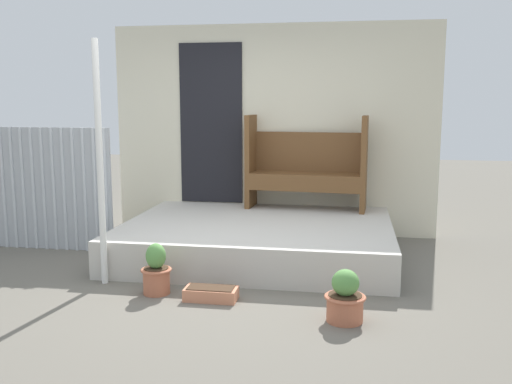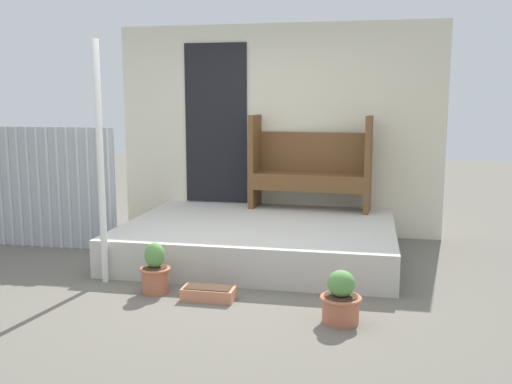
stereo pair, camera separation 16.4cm
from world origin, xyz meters
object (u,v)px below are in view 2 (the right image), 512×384
object	(u,v)px
flower_pot_left	(155,271)
planter_box_rect	(209,293)
bench	(311,164)
flower_pot_middle	(341,300)
support_post	(101,164)

from	to	relation	value
flower_pot_left	planter_box_rect	world-z (taller)	flower_pot_left
bench	flower_pot_middle	world-z (taller)	bench
support_post	bench	xyz separation A→B (m)	(1.69, 2.07, -0.19)
flower_pot_left	flower_pot_middle	distance (m)	1.67
bench	flower_pot_left	world-z (taller)	bench
flower_pot_left	planter_box_rect	size ratio (longest dim) A/B	1.01
support_post	planter_box_rect	distance (m)	1.53
bench	flower_pot_middle	distance (m)	2.79
support_post	planter_box_rect	bearing A→B (deg)	-14.55
support_post	flower_pot_left	world-z (taller)	support_post
support_post	flower_pot_left	distance (m)	1.09
flower_pot_left	support_post	bearing A→B (deg)	160.56
support_post	bench	world-z (taller)	support_post
flower_pot_middle	planter_box_rect	distance (m)	1.17
planter_box_rect	bench	bearing A→B (deg)	75.42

